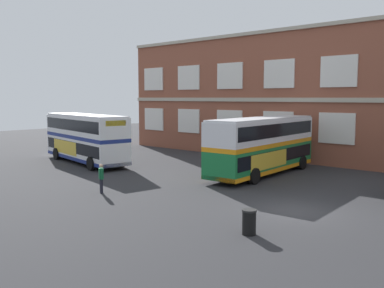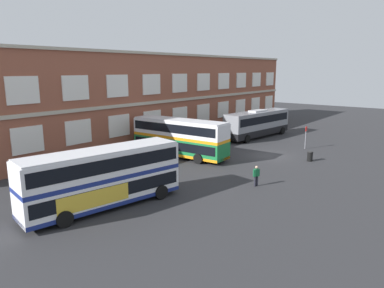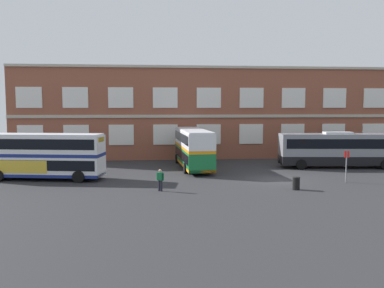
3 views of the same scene
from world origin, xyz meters
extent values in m
plane|color=#2B2B2D|center=(0.00, 2.00, 0.00)|extent=(120.00, 120.00, 0.00)
cube|color=brown|center=(1.24, 18.00, 5.51)|extent=(57.68, 8.00, 11.02)
cube|color=#B2A893|center=(1.24, 13.92, 5.29)|extent=(57.68, 0.16, 0.36)
cube|color=#B2A893|center=(1.24, 13.95, 11.17)|extent=(57.68, 0.28, 0.30)
cube|color=silver|center=(-24.98, 13.94, 3.09)|extent=(2.94, 0.12, 2.42)
cube|color=silver|center=(-19.74, 13.94, 3.09)|extent=(2.94, 0.12, 2.42)
cube|color=silver|center=(-14.49, 13.94, 3.09)|extent=(2.94, 0.12, 2.42)
cube|color=silver|center=(-9.25, 13.94, 3.09)|extent=(2.94, 0.12, 2.42)
cube|color=silver|center=(-4.01, 13.94, 3.09)|extent=(2.94, 0.12, 2.42)
cube|color=silver|center=(1.24, 13.94, 3.09)|extent=(2.94, 0.12, 2.42)
cube|color=silver|center=(6.48, 13.94, 3.09)|extent=(2.94, 0.12, 2.42)
cube|color=silver|center=(11.73, 13.94, 3.09)|extent=(2.94, 0.12, 2.42)
cube|color=silver|center=(16.97, 13.94, 3.09)|extent=(2.94, 0.12, 2.42)
cube|color=silver|center=(-24.98, 13.94, 7.49)|extent=(2.94, 0.12, 2.42)
cube|color=silver|center=(-19.74, 13.94, 7.49)|extent=(2.94, 0.12, 2.42)
cube|color=silver|center=(-14.49, 13.94, 7.49)|extent=(2.94, 0.12, 2.42)
cube|color=silver|center=(-9.25, 13.94, 7.49)|extent=(2.94, 0.12, 2.42)
cube|color=silver|center=(-4.01, 13.94, 7.49)|extent=(2.94, 0.12, 2.42)
cube|color=silver|center=(1.24, 13.94, 7.49)|extent=(2.94, 0.12, 2.42)
cube|color=silver|center=(6.48, 13.94, 7.49)|extent=(2.94, 0.12, 2.42)
cube|color=silver|center=(11.73, 13.94, 7.49)|extent=(2.94, 0.12, 2.42)
cube|color=silver|center=(16.97, 13.94, 7.49)|extent=(2.94, 0.12, 2.42)
cube|color=silver|center=(-20.61, 2.05, 1.23)|extent=(11.27, 4.40, 1.75)
cube|color=black|center=(-20.61, 2.05, 1.44)|extent=(10.85, 4.37, 0.90)
cube|color=navy|center=(-20.61, 2.05, 2.25)|extent=(11.27, 4.40, 0.30)
cube|color=silver|center=(-20.61, 2.05, 3.17)|extent=(11.27, 4.40, 1.55)
cube|color=black|center=(-20.61, 2.05, 3.25)|extent=(10.85, 4.37, 0.90)
cube|color=navy|center=(-20.61, 2.05, 0.49)|extent=(11.28, 4.42, 0.28)
cube|color=silver|center=(-20.61, 2.05, 4.01)|extent=(11.04, 4.27, 0.12)
cube|color=gold|center=(-22.13, 1.01, 1.31)|extent=(4.77, 0.86, 1.10)
cube|color=yellow|center=(-15.22, 1.11, 3.60)|extent=(0.34, 1.64, 0.40)
cylinder|color=black|center=(-17.04, 0.13, 0.52)|extent=(1.08, 0.49, 1.04)
cylinder|color=black|center=(-16.60, 2.65, 0.52)|extent=(1.08, 0.49, 1.04)
cylinder|color=black|center=(-23.64, 3.88, 0.52)|extent=(1.08, 0.49, 1.04)
cube|color=#197038|center=(-6.53, 7.35, 1.23)|extent=(3.20, 11.13, 1.75)
cube|color=black|center=(-6.53, 7.35, 1.44)|extent=(3.22, 10.70, 0.90)
cube|color=orange|center=(-6.53, 7.35, 2.25)|extent=(3.20, 11.13, 0.30)
cube|color=silver|center=(-6.53, 7.35, 3.17)|extent=(3.20, 11.13, 1.55)
cube|color=black|center=(-6.53, 7.35, 3.25)|extent=(3.22, 10.70, 0.90)
cube|color=orange|center=(-6.53, 7.35, 0.49)|extent=(3.22, 11.13, 0.28)
cube|color=silver|center=(-6.53, 7.35, 4.01)|extent=(3.09, 10.91, 0.12)
cube|color=gold|center=(-5.16, 6.11, 1.31)|extent=(0.32, 4.83, 1.10)
cube|color=yellow|center=(-6.86, 12.82, 3.60)|extent=(1.66, 0.16, 0.40)
cylinder|color=black|center=(-5.49, 11.27, 0.52)|extent=(0.38, 1.06, 1.04)
cylinder|color=black|center=(-8.03, 11.12, 0.52)|extent=(0.38, 1.06, 1.04)
cylinder|color=black|center=(-5.06, 4.14, 0.52)|extent=(0.38, 1.06, 1.04)
cylinder|color=black|center=(-7.61, 3.98, 0.52)|extent=(0.38, 1.06, 1.04)
cube|color=gray|center=(8.64, 6.18, 2.00)|extent=(12.20, 3.78, 3.20)
cube|color=black|center=(8.64, 6.18, 2.64)|extent=(11.49, 3.75, 1.00)
cube|color=black|center=(8.64, 6.18, 0.85)|extent=(12.20, 3.80, 0.90)
cube|color=silver|center=(8.64, 6.18, 3.70)|extent=(3.00, 1.57, 0.20)
cylinder|color=black|center=(13.31, 6.97, 0.52)|extent=(1.07, 0.43, 1.04)
cylinder|color=black|center=(4.45, 5.33, 0.52)|extent=(1.07, 0.43, 1.04)
cylinder|color=black|center=(4.72, 7.87, 0.52)|extent=(1.07, 0.43, 1.04)
cylinder|color=black|center=(-10.26, -3.85, 0.42)|extent=(0.22, 0.22, 0.85)
cylinder|color=black|center=(-10.08, -3.94, 0.42)|extent=(0.22, 0.22, 0.85)
cube|color=#145933|center=(-10.17, -3.90, 1.15)|extent=(0.47, 0.40, 0.60)
cylinder|color=#145933|center=(-10.40, -3.77, 1.12)|extent=(0.15, 0.15, 0.57)
cylinder|color=#145933|center=(-9.94, -4.02, 1.12)|extent=(0.15, 0.15, 0.57)
sphere|color=tan|center=(-10.17, -3.90, 1.59)|extent=(0.22, 0.22, 0.22)
cylinder|color=slate|center=(5.70, -1.81, 1.35)|extent=(0.10, 0.10, 2.70)
cube|color=red|center=(5.70, -1.83, 2.42)|extent=(0.44, 0.04, 0.56)
cylinder|color=black|center=(0.40, -4.37, 0.47)|extent=(0.56, 0.56, 0.95)
cylinder|color=black|center=(0.40, -4.37, 0.99)|extent=(0.60, 0.60, 0.08)
camera|label=1|loc=(9.82, -18.18, 5.48)|focal=39.70mm
camera|label=2|loc=(-34.64, -16.83, 9.28)|focal=32.93mm
camera|label=3|loc=(-10.59, -34.47, 6.52)|focal=37.74mm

